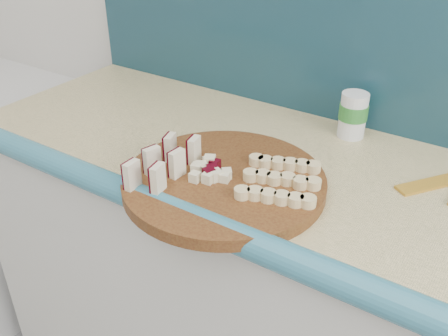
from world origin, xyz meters
name	(u,v)px	position (x,y,z in m)	size (l,w,h in m)	color
cutting_board	(224,182)	(-0.24, 1.33, 0.92)	(0.43, 0.43, 0.03)	#411C0E
apple_wedges	(164,162)	(-0.35, 1.27, 0.97)	(0.09, 0.19, 0.06)	#F2E4C1
apple_chunks	(211,170)	(-0.26, 1.32, 0.95)	(0.07, 0.07, 0.02)	#F5E8C4
banana_slices	(280,179)	(-0.12, 1.37, 0.95)	(0.20, 0.20, 0.02)	beige
canister	(353,114)	(-0.10, 1.71, 0.97)	(0.07, 0.07, 0.12)	white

